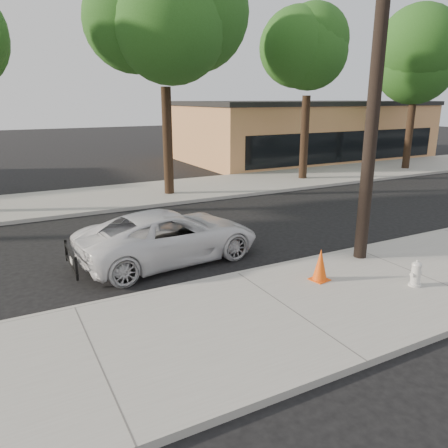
{
  "coord_description": "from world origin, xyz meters",
  "views": [
    {
      "loc": [
        -5.15,
        -11.03,
        4.42
      ],
      "look_at": [
        0.41,
        -0.61,
        1.0
      ],
      "focal_mm": 35.0,
      "sensor_mm": 36.0,
      "label": 1
    }
  ],
  "objects": [
    {
      "name": "curb_near",
      "position": [
        0.0,
        -2.1,
        0.07
      ],
      "size": [
        90.0,
        0.12,
        0.16
      ],
      "primitive_type": "cube",
      "color": "#9E9B93",
      "rests_on": "ground"
    },
    {
      "name": "ground",
      "position": [
        0.0,
        0.0,
        0.0
      ],
      "size": [
        120.0,
        120.0,
        0.0
      ],
      "primitive_type": "plane",
      "color": "black",
      "rests_on": "ground"
    },
    {
      "name": "tree_c",
      "position": [
        2.22,
        7.64,
        6.91
      ],
      "size": [
        4.96,
        4.8,
        9.55
      ],
      "color": "black",
      "rests_on": "far_sidewalk"
    },
    {
      "name": "utility_pole",
      "position": [
        3.6,
        -2.7,
        4.7
      ],
      "size": [
        1.4,
        0.34,
        9.0
      ],
      "color": "black",
      "rests_on": "near_sidewalk"
    },
    {
      "name": "building_main",
      "position": [
        16.0,
        16.0,
        2.0
      ],
      "size": [
        18.0,
        10.0,
        4.0
      ],
      "primitive_type": "cube",
      "color": "tan",
      "rests_on": "ground"
    },
    {
      "name": "police_cruiser",
      "position": [
        -1.02,
        -0.07,
        0.71
      ],
      "size": [
        5.33,
        2.85,
        1.42
      ],
      "primitive_type": "imported",
      "rotation": [
        0.0,
        0.0,
        1.67
      ],
      "color": "silver",
      "rests_on": "ground"
    },
    {
      "name": "fire_hydrant",
      "position": [
        3.3,
        -4.77,
        0.44
      ],
      "size": [
        0.31,
        0.29,
        0.6
      ],
      "rotation": [
        0.0,
        0.0,
        0.0
      ],
      "color": "silver",
      "rests_on": "near_sidewalk"
    },
    {
      "name": "tree_e",
      "position": [
        18.21,
        7.74,
        6.7
      ],
      "size": [
        4.8,
        4.65,
        9.25
      ],
      "color": "black",
      "rests_on": "far_sidewalk"
    },
    {
      "name": "near_sidewalk",
      "position": [
        0.0,
        -4.3,
        0.07
      ],
      "size": [
        90.0,
        4.4,
        0.15
      ],
      "primitive_type": "cube",
      "color": "gray",
      "rests_on": "ground"
    },
    {
      "name": "far_sidewalk",
      "position": [
        0.0,
        8.5,
        0.07
      ],
      "size": [
        90.0,
        5.0,
        0.15
      ],
      "primitive_type": "cube",
      "color": "gray",
      "rests_on": "ground"
    },
    {
      "name": "tree_d",
      "position": [
        10.2,
        7.95,
        6.37
      ],
      "size": [
        4.5,
        4.35,
        8.75
      ],
      "color": "black",
      "rests_on": "far_sidewalk"
    },
    {
      "name": "traffic_cone",
      "position": [
        1.54,
        -3.44,
        0.53
      ],
      "size": [
        0.47,
        0.47,
        0.79
      ],
      "rotation": [
        0.0,
        0.0,
        0.16
      ],
      "color": "#ED4F0C",
      "rests_on": "near_sidewalk"
    }
  ]
}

